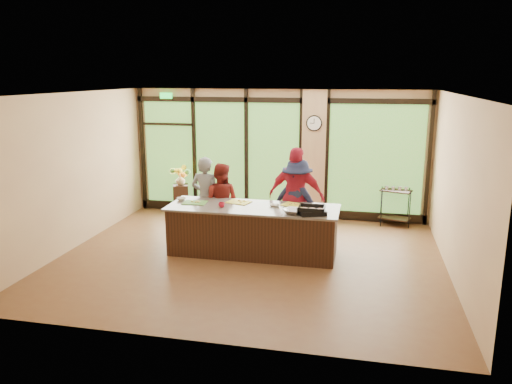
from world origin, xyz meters
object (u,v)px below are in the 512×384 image
at_px(bar_cart, 395,202).
at_px(flower_stand, 181,199).
at_px(island_base, 253,231).
at_px(cook_right, 297,202).
at_px(roasting_pan, 312,212).
at_px(cook_left, 206,198).

bearing_deg(bar_cart, flower_stand, -161.13).
bearing_deg(island_base, cook_right, 45.72).
bearing_deg(flower_stand, roasting_pan, -57.60).
bearing_deg(flower_stand, cook_right, -47.91).
xyz_separation_m(cook_right, flower_stand, (-3.05, 1.61, -0.50)).
bearing_deg(flower_stand, cook_left, -74.95).
distance_m(roasting_pan, bar_cart, 3.20).
xyz_separation_m(island_base, cook_left, (-1.14, 0.67, 0.42)).
bearing_deg(cook_right, roasting_pan, 127.64).
distance_m(cook_right, flower_stand, 3.49).
distance_m(cook_left, bar_cart, 4.27).
relative_size(cook_right, bar_cart, 1.91).
bearing_deg(bar_cart, cook_right, -121.77).
relative_size(cook_left, cook_right, 1.00).
bearing_deg(roasting_pan, island_base, 142.65).
relative_size(roasting_pan, bar_cart, 0.51).
bearing_deg(cook_right, flower_stand, -11.30).
height_order(cook_left, roasting_pan, cook_left).
distance_m(flower_stand, bar_cart, 5.05).
distance_m(cook_left, roasting_pan, 2.47).
bearing_deg(roasting_pan, cook_right, 88.42).
xyz_separation_m(roasting_pan, flower_stand, (-3.45, 2.65, -0.60)).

